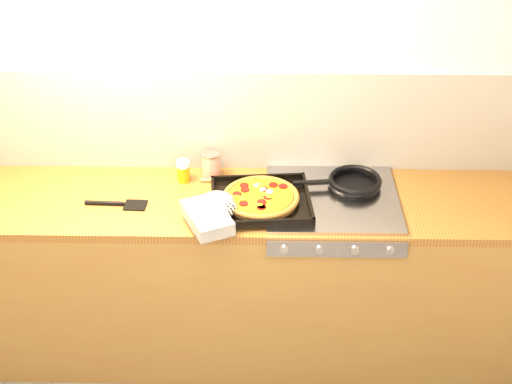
{
  "coord_description": "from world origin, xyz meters",
  "views": [
    {
      "loc": [
        0.15,
        -1.64,
        2.68
      ],
      "look_at": [
        0.1,
        1.08,
        0.95
      ],
      "focal_mm": 50.0,
      "sensor_mm": 36.0,
      "label": 1
    }
  ],
  "objects_px": {
    "frying_pan": "(354,182)",
    "juice_glass": "(183,171)",
    "tomato_can": "(211,165)",
    "pizza_on_tray": "(246,202)"
  },
  "relations": [
    {
      "from": "pizza_on_tray",
      "to": "juice_glass",
      "type": "bearing_deg",
      "value": 140.04
    },
    {
      "from": "tomato_can",
      "to": "pizza_on_tray",
      "type": "bearing_deg",
      "value": -59.61
    },
    {
      "from": "pizza_on_tray",
      "to": "tomato_can",
      "type": "xyz_separation_m",
      "value": [
        -0.18,
        0.3,
        0.01
      ]
    },
    {
      "from": "frying_pan",
      "to": "juice_glass",
      "type": "relative_size",
      "value": 3.97
    },
    {
      "from": "juice_glass",
      "to": "tomato_can",
      "type": "bearing_deg",
      "value": 19.97
    },
    {
      "from": "pizza_on_tray",
      "to": "frying_pan",
      "type": "relative_size",
      "value": 1.38
    },
    {
      "from": "frying_pan",
      "to": "tomato_can",
      "type": "relative_size",
      "value": 3.49
    },
    {
      "from": "pizza_on_tray",
      "to": "frying_pan",
      "type": "height_order",
      "value": "pizza_on_tray"
    },
    {
      "from": "frying_pan",
      "to": "tomato_can",
      "type": "xyz_separation_m",
      "value": [
        -0.67,
        0.11,
        0.02
      ]
    },
    {
      "from": "frying_pan",
      "to": "tomato_can",
      "type": "bearing_deg",
      "value": 170.86
    }
  ]
}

